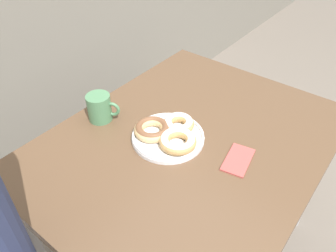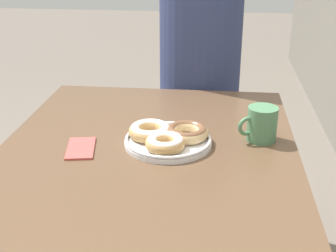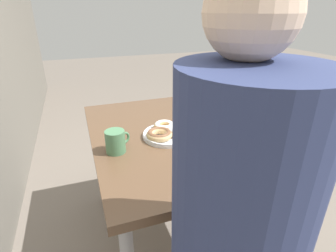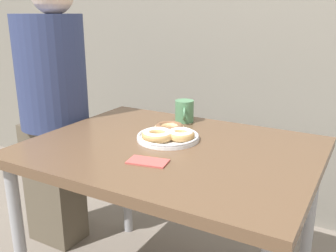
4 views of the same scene
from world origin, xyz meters
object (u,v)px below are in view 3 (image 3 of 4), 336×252
object	(u,v)px
dining_table	(175,144)
person_figure	(239,244)
napkin	(206,125)
coffee_mug	(116,141)
donut_plate	(168,132)

from	to	relation	value
dining_table	person_figure	world-z (taller)	person_figure
napkin	coffee_mug	bearing A→B (deg)	103.14
dining_table	napkin	distance (m)	0.21
coffee_mug	person_figure	bearing A→B (deg)	-162.18
dining_table	person_figure	xyz separation A→B (m)	(-0.77, 0.12, 0.11)
donut_plate	coffee_mug	xyz separation A→B (m)	(-0.07, 0.28, 0.03)
donut_plate	napkin	xyz separation A→B (m)	(0.06, -0.25, -0.02)
person_figure	coffee_mug	bearing A→B (deg)	17.82
dining_table	donut_plate	xyz separation A→B (m)	(-0.05, 0.06, 0.10)
person_figure	dining_table	bearing A→B (deg)	-8.75
dining_table	person_figure	bearing A→B (deg)	171.25
napkin	donut_plate	bearing A→B (deg)	102.94
dining_table	donut_plate	distance (m)	0.13
coffee_mug	napkin	xyz separation A→B (m)	(0.12, -0.52, -0.05)
dining_table	napkin	bearing A→B (deg)	-86.82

